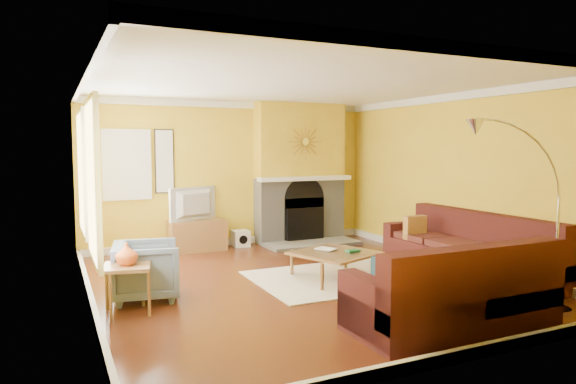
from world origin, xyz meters
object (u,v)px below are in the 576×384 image
coffee_table (335,265)px  armchair (147,270)px  sectional_sofa (414,256)px  arc_lamp (521,222)px  media_console (197,235)px  side_table (127,289)px

coffee_table → armchair: 2.56m
sectional_sofa → arc_lamp: bearing=-79.2°
coffee_table → media_console: bearing=113.8°
sectional_sofa → coffee_table: bearing=126.2°
sectional_sofa → side_table: 3.55m
sectional_sofa → armchair: bearing=161.7°
sectional_sofa → media_console: size_ratio=3.40×
coffee_table → armchair: size_ratio=1.29×
armchair → side_table: (-0.29, -0.48, -0.08)m
coffee_table → side_table: (-2.84, -0.32, 0.08)m
sectional_sofa → arc_lamp: (0.27, -1.40, 0.61)m
sectional_sofa → armchair: (-3.21, 1.06, -0.10)m
media_console → side_table: (-1.61, -3.10, 0.00)m
media_console → arc_lamp: 5.57m
sectional_sofa → armchair: size_ratio=4.37×
coffee_table → sectional_sofa: bearing=-53.8°
side_table → arc_lamp: bearing=-27.7°
coffee_table → side_table: bearing=-173.5°
coffee_table → media_console: 3.04m
coffee_table → media_console: size_ratio=1.00×
side_table → arc_lamp: size_ratio=0.26×
armchair → coffee_table: bearing=-84.2°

